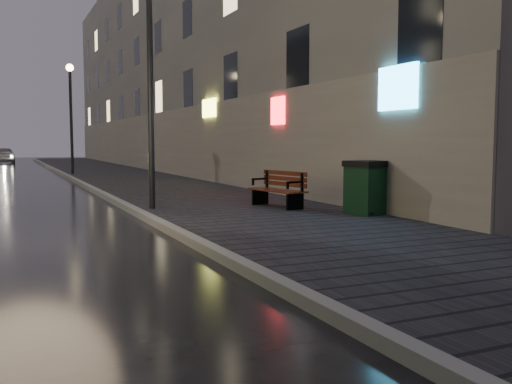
# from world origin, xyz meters

# --- Properties ---
(ground) EXTENTS (120.00, 120.00, 0.00)m
(ground) POSITION_xyz_m (0.00, 0.00, 0.00)
(ground) COLOR black
(ground) RESTS_ON ground
(sidewalk) EXTENTS (4.60, 58.00, 0.15)m
(sidewalk) POSITION_xyz_m (3.90, 21.00, 0.07)
(sidewalk) COLOR black
(sidewalk) RESTS_ON ground
(curb) EXTENTS (0.20, 58.00, 0.15)m
(curb) POSITION_xyz_m (1.50, 21.00, 0.07)
(curb) COLOR slate
(curb) RESTS_ON ground
(building_near) EXTENTS (1.80, 50.00, 13.00)m
(building_near) POSITION_xyz_m (7.10, 25.00, 6.50)
(building_near) COLOR #605B54
(building_near) RESTS_ON ground
(lamp_near) EXTENTS (0.36, 0.36, 5.28)m
(lamp_near) POSITION_xyz_m (1.85, 6.00, 3.49)
(lamp_near) COLOR black
(lamp_near) RESTS_ON sidewalk
(lamp_far) EXTENTS (0.36, 0.36, 5.28)m
(lamp_far) POSITION_xyz_m (1.85, 22.00, 3.49)
(lamp_far) COLOR black
(lamp_far) RESTS_ON sidewalk
(bench) EXTENTS (0.86, 1.75, 0.86)m
(bench) POSITION_xyz_m (4.69, 5.07, 0.58)
(bench) COLOR black
(bench) RESTS_ON sidewalk
(trash_bin) EXTENTS (0.91, 0.91, 1.15)m
(trash_bin) POSITION_xyz_m (5.80, 3.11, 0.73)
(trash_bin) COLOR black
(trash_bin) RESTS_ON sidewalk
(car_far) EXTENTS (1.65, 3.88, 1.31)m
(car_far) POSITION_xyz_m (-1.12, 41.01, 0.65)
(car_far) COLOR gray
(car_far) RESTS_ON ground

